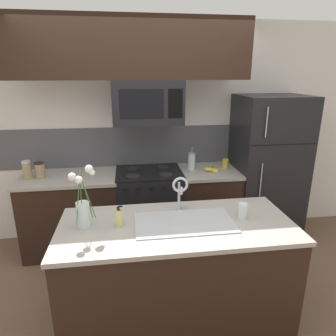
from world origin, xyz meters
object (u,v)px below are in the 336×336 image
object	(u,v)px
stove_range	(150,208)
sink_faucet	(180,189)
storage_jar_tall	(27,170)
refrigerator	(266,169)
french_press	(192,161)
drinking_glass	(243,211)
microwave	(148,102)
dish_soap_bottle	(119,218)
flower_vase	(83,209)
banana_bunch	(212,170)
storage_jar_medium	(40,170)
coffee_tin	(225,164)

from	to	relation	value
stove_range	sink_faucet	size ratio (longest dim) A/B	3.04
storage_jar_tall	sink_faucet	world-z (taller)	sink_faucet
refrigerator	french_press	distance (m)	0.94
refrigerator	drinking_glass	bearing A→B (deg)	-122.44
stove_range	refrigerator	distance (m)	1.50
microwave	sink_faucet	size ratio (longest dim) A/B	2.43
refrigerator	dish_soap_bottle	size ratio (longest dim) A/B	10.74
dish_soap_bottle	flower_vase	bearing A→B (deg)	176.80
banana_bunch	dish_soap_bottle	distance (m)	1.57
dish_soap_bottle	flower_vase	xyz separation A→B (m)	(-0.25, 0.01, 0.08)
dish_soap_bottle	french_press	bearing A→B (deg)	57.03
storage_jar_tall	dish_soap_bottle	xyz separation A→B (m)	(1.00, -1.20, -0.03)
storage_jar_tall	banana_bunch	bearing A→B (deg)	-1.06
storage_jar_medium	banana_bunch	xyz separation A→B (m)	(1.93, -0.07, -0.06)
french_press	coffee_tin	xyz separation A→B (m)	(0.42, -0.01, -0.04)
sink_faucet	flower_vase	size ratio (longest dim) A/B	0.64
french_press	flower_vase	distance (m)	1.68
refrigerator	french_press	size ratio (longest dim) A/B	6.64
storage_jar_tall	dish_soap_bottle	size ratio (longest dim) A/B	1.22
sink_faucet	flower_vase	distance (m)	0.77
coffee_tin	flower_vase	distance (m)	1.97
french_press	storage_jar_medium	bearing A→B (deg)	-178.16
stove_range	french_press	bearing A→B (deg)	6.67
microwave	sink_faucet	world-z (taller)	microwave
stove_range	dish_soap_bottle	distance (m)	1.37
french_press	refrigerator	bearing A→B (deg)	-2.48
storage_jar_tall	flower_vase	distance (m)	1.40
french_press	coffee_tin	bearing A→B (deg)	-1.38
refrigerator	coffee_tin	bearing A→B (deg)	176.63
stove_range	flower_vase	size ratio (longest dim) A/B	1.94
microwave	dish_soap_bottle	bearing A→B (deg)	-104.90
microwave	storage_jar_medium	size ratio (longest dim) A/B	4.32
refrigerator	french_press	bearing A→B (deg)	177.52
dish_soap_bottle	storage_jar_medium	bearing A→B (deg)	125.44
sink_faucet	flower_vase	xyz separation A→B (m)	(-0.75, -0.17, -0.05)
refrigerator	flower_vase	distance (m)	2.37
french_press	stove_range	bearing A→B (deg)	-173.33
refrigerator	drinking_glass	xyz separation A→B (m)	(-0.79, -1.25, 0.09)
storage_jar_medium	french_press	xyz separation A→B (m)	(1.71, 0.06, 0.01)
storage_jar_medium	drinking_glass	distance (m)	2.22
stove_range	dish_soap_bottle	world-z (taller)	dish_soap_bottle
storage_jar_medium	flower_vase	xyz separation A→B (m)	(0.62, -1.22, 0.07)
refrigerator	flower_vase	world-z (taller)	refrigerator
microwave	banana_bunch	bearing A→B (deg)	-3.15
french_press	coffee_tin	distance (m)	0.42
dish_soap_bottle	flower_vase	distance (m)	0.27
sink_faucet	drinking_glass	world-z (taller)	sink_faucet
stove_range	banana_bunch	bearing A→B (deg)	-4.77
storage_jar_medium	dish_soap_bottle	world-z (taller)	storage_jar_medium
dish_soap_bottle	drinking_glass	size ratio (longest dim) A/B	1.34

